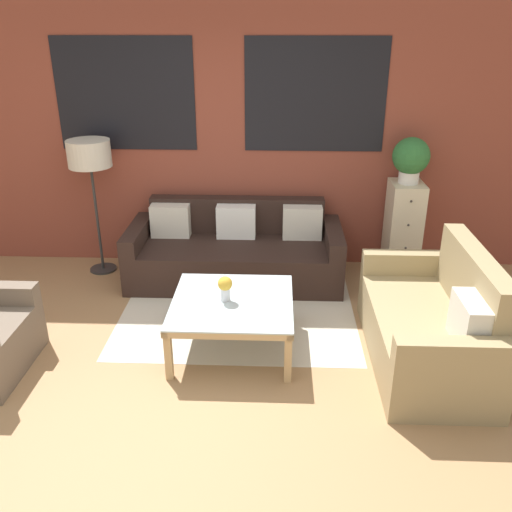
# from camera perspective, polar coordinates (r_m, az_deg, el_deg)

# --- Properties ---
(ground_plane) EXTENTS (16.00, 16.00, 0.00)m
(ground_plane) POSITION_cam_1_polar(r_m,az_deg,el_deg) (4.07, -6.69, -14.34)
(ground_plane) COLOR #9E754C
(wall_back_brick) EXTENTS (8.40, 0.09, 2.80)m
(wall_back_brick) POSITION_cam_1_polar(r_m,az_deg,el_deg) (5.73, -3.69, 12.72)
(wall_back_brick) COLOR brown
(wall_back_brick) RESTS_ON ground_plane
(rug) EXTENTS (2.14, 1.69, 0.00)m
(rug) POSITION_cam_1_polar(r_m,az_deg,el_deg) (5.05, -1.89, -5.90)
(rug) COLOR beige
(rug) RESTS_ON ground_plane
(couch_dark) EXTENTS (2.15, 0.88, 0.78)m
(couch_dark) POSITION_cam_1_polar(r_m,az_deg,el_deg) (5.59, -2.18, 0.36)
(couch_dark) COLOR black
(couch_dark) RESTS_ON ground_plane
(settee_vintage) EXTENTS (0.80, 1.56, 0.92)m
(settee_vintage) POSITION_cam_1_polar(r_m,az_deg,el_deg) (4.45, 18.04, -7.03)
(settee_vintage) COLOR #99845B
(settee_vintage) RESTS_ON ground_plane
(coffee_table) EXTENTS (0.96, 0.96, 0.43)m
(coffee_table) POSITION_cam_1_polar(r_m,az_deg,el_deg) (4.37, -2.50, -5.41)
(coffee_table) COLOR silver
(coffee_table) RESTS_ON ground_plane
(floor_lamp) EXTENTS (0.43, 0.43, 1.41)m
(floor_lamp) POSITION_cam_1_polar(r_m,az_deg,el_deg) (5.71, -17.10, 9.79)
(floor_lamp) COLOR #2D2D2D
(floor_lamp) RESTS_ON ground_plane
(drawer_cabinet) EXTENTS (0.33, 0.43, 0.99)m
(drawer_cabinet) POSITION_cam_1_polar(r_m,az_deg,el_deg) (5.82, 15.17, 2.75)
(drawer_cabinet) COLOR beige
(drawer_cabinet) RESTS_ON ground_plane
(potted_plant) EXTENTS (0.37, 0.37, 0.46)m
(potted_plant) POSITION_cam_1_polar(r_m,az_deg,el_deg) (5.61, 15.99, 9.90)
(potted_plant) COLOR silver
(potted_plant) RESTS_ON drawer_cabinet
(flower_vase) EXTENTS (0.12, 0.12, 0.21)m
(flower_vase) POSITION_cam_1_polar(r_m,az_deg,el_deg) (4.28, -3.27, -3.25)
(flower_vase) COLOR silver
(flower_vase) RESTS_ON coffee_table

